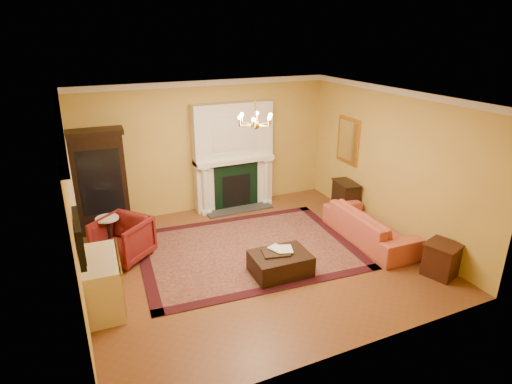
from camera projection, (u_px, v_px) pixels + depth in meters
floor at (255, 259)px, 8.03m from camera, size 6.00×5.50×0.02m
ceiling at (255, 97)px, 6.95m from camera, size 6.00×5.50×0.02m
wall_back at (206, 147)px, 9.84m from camera, size 6.00×0.02×3.00m
wall_front at (350, 255)px, 5.15m from camera, size 6.00×0.02×3.00m
wall_left at (71, 212)px, 6.33m from camera, size 0.02×5.50×3.00m
wall_right at (391, 163)px, 8.66m from camera, size 0.02×5.50×3.00m
fireplace at (233, 159)px, 10.02m from camera, size 1.90×0.70×2.50m
crown_molding at (234, 93)px, 7.79m from camera, size 6.00×5.50×0.12m
doorway at (74, 201)px, 7.96m from camera, size 0.08×1.05×2.10m
tv_panel at (79, 237)px, 5.90m from camera, size 0.09×0.95×0.58m
gilt_mirror at (348, 141)px, 9.78m from camera, size 0.06×0.76×1.05m
chandelier at (255, 121)px, 7.10m from camera, size 0.63×0.55×0.53m
oriental_rug at (247, 249)px, 8.36m from camera, size 4.29×3.35×0.02m
china_cabinet at (100, 184)px, 8.85m from camera, size 1.07×0.53×2.09m
wingback_armchair at (122, 237)px, 7.88m from camera, size 1.18×1.19×0.89m
pedestal_table at (109, 233)px, 8.06m from camera, size 0.43×0.43×0.76m
commode at (102, 283)px, 6.51m from camera, size 0.60×1.17×0.85m
coral_sofa at (370, 221)px, 8.58m from camera, size 0.73×2.25×0.87m
end_table at (441, 260)px, 7.42m from camera, size 0.62×0.62×0.57m
console_table at (345, 198)px, 9.90m from camera, size 0.48×0.71×0.74m
leather_ottoman at (280, 263)px, 7.48m from camera, size 1.03×0.76×0.37m
ottoman_tray at (276, 253)px, 7.43m from camera, size 0.52×0.44×0.03m
book_a at (273, 244)px, 7.37m from camera, size 0.22×0.11×0.30m
book_b at (280, 242)px, 7.42m from camera, size 0.22×0.09×0.31m
topiary_left at (209, 151)px, 9.66m from camera, size 0.15×0.15×0.41m
topiary_right at (255, 146)px, 10.10m from camera, size 0.16×0.16×0.42m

